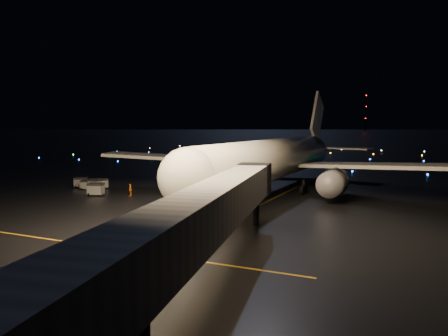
# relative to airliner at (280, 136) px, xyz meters

# --- Properties ---
(ground) EXTENTS (2000.00, 2000.00, 0.00)m
(ground) POSITION_rel_airliner_xyz_m (-10.57, 272.28, -8.76)
(ground) COLOR black
(ground) RESTS_ON ground
(lane_centre) EXTENTS (0.25, 80.00, 0.02)m
(lane_centre) POSITION_rel_airliner_xyz_m (1.43, -12.72, -8.75)
(lane_centre) COLOR #CA8E14
(lane_centre) RESTS_ON ground
(lane_cross) EXTENTS (60.00, 0.25, 0.02)m
(lane_cross) POSITION_rel_airliner_xyz_m (-15.57, -37.72, -8.75)
(lane_cross) COLOR #CA8E14
(lane_cross) RESTS_ON ground
(jet_bridge) EXTENTS (14.00, 58.00, 6.60)m
(jet_bridge) POSITION_rel_airliner_xyz_m (10.18, -52.22, -5.46)
(jet_bridge) COLOR #9D9D9D
(jet_bridge) RESTS_ON ground
(airliner) EXTENTS (62.52, 59.47, 17.52)m
(airliner) POSITION_rel_airliner_xyz_m (0.00, 0.00, 0.00)
(airliner) COLOR white
(airliner) RESTS_ON ground
(pushback_tug) EXTENTS (4.77, 3.42, 2.05)m
(pushback_tug) POSITION_rel_airliner_xyz_m (-0.35, -34.49, -7.74)
(pushback_tug) COLOR silver
(pushback_tug) RESTS_ON ground
(belt_loader) EXTENTS (6.59, 2.22, 3.14)m
(belt_loader) POSITION_rel_airliner_xyz_m (-5.81, -24.40, -7.19)
(belt_loader) COLOR silver
(belt_loader) RESTS_ON ground
(crew_c) EXTENTS (0.75, 1.15, 1.82)m
(crew_c) POSITION_rel_airliner_xyz_m (-18.69, -14.30, -7.85)
(crew_c) COLOR orange
(crew_c) RESTS_ON ground
(safety_cone_0) EXTENTS (0.55, 0.55, 0.50)m
(safety_cone_0) POSITION_rel_airliner_xyz_m (-11.94, -9.89, -8.51)
(safety_cone_0) COLOR #E54808
(safety_cone_0) RESTS_ON ground
(safety_cone_1) EXTENTS (0.47, 0.47, 0.47)m
(safety_cone_1) POSITION_rel_airliner_xyz_m (-5.96, -4.61, -8.53)
(safety_cone_1) COLOR #E54808
(safety_cone_1) RESTS_ON ground
(safety_cone_2) EXTENTS (0.47, 0.47, 0.50)m
(safety_cone_2) POSITION_rel_airliner_xyz_m (-14.32, -10.10, -8.51)
(safety_cone_2) COLOR #E54808
(safety_cone_2) RESTS_ON ground
(safety_cone_3) EXTENTS (0.54, 0.54, 0.54)m
(safety_cone_3) POSITION_rel_airliner_xyz_m (-25.88, 4.52, -8.49)
(safety_cone_3) COLOR #E54808
(safety_cone_3) RESTS_ON ground
(radio_mast) EXTENTS (1.80, 1.80, 64.00)m
(radio_mast) POSITION_rel_airliner_xyz_m (-70.57, 712.28, 23.24)
(radio_mast) COLOR black
(radio_mast) RESTS_ON ground
(taxiway_lights) EXTENTS (164.00, 92.00, 0.36)m
(taxiway_lights) POSITION_rel_airliner_xyz_m (-10.57, 78.28, -8.58)
(taxiway_lights) COLOR black
(taxiway_lights) RESTS_ON ground
(baggage_cart_0) EXTENTS (2.60, 2.18, 1.90)m
(baggage_cart_0) POSITION_rel_airliner_xyz_m (-23.69, -16.10, -7.81)
(baggage_cart_0) COLOR gray
(baggage_cart_0) RESTS_ON ground
(baggage_cart_1) EXTENTS (2.25, 1.76, 1.72)m
(baggage_cart_1) POSITION_rel_airliner_xyz_m (-28.21, -11.45, -7.90)
(baggage_cart_1) COLOR gray
(baggage_cart_1) RESTS_ON ground
(baggage_cart_2) EXTENTS (2.25, 1.86, 1.65)m
(baggage_cart_2) POSITION_rel_airliner_xyz_m (-27.93, -9.83, -7.93)
(baggage_cart_2) COLOR gray
(baggage_cart_2) RESTS_ON ground
(baggage_cart_3) EXTENTS (2.17, 1.90, 1.53)m
(baggage_cart_3) POSITION_rel_airliner_xyz_m (-29.31, -11.86, -8.00)
(baggage_cart_3) COLOR gray
(baggage_cart_3) RESTS_ON ground
(baggage_cart_4) EXTENTS (2.40, 2.09, 1.71)m
(baggage_cart_4) POSITION_rel_airliner_xyz_m (-31.71, -10.56, -7.91)
(baggage_cart_4) COLOR gray
(baggage_cart_4) RESTS_ON ground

